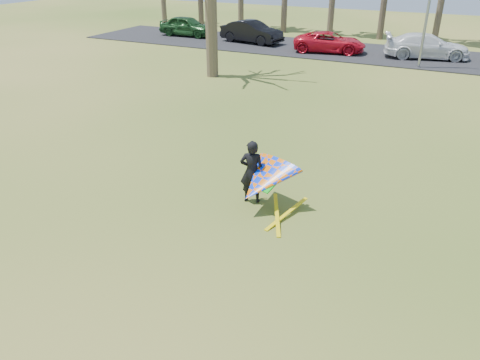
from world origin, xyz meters
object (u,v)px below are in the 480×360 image
at_px(car_2, 330,42).
at_px(car_3, 427,46).
at_px(car_0, 187,26).
at_px(car_1, 252,32).
at_px(kite_flyer, 262,179).

height_order(car_2, car_3, car_3).
height_order(car_0, car_1, car_1).
relative_size(car_2, kite_flyer, 1.98).
relative_size(car_0, car_2, 0.95).
relative_size(car_0, kite_flyer, 1.88).
bearing_deg(kite_flyer, car_1, 115.25).
xyz_separation_m(car_3, kite_flyer, (-1.76, -22.10, 0.04)).
xyz_separation_m(car_1, car_2, (6.16, -0.91, -0.12)).
bearing_deg(car_3, car_1, 75.72).
bearing_deg(car_2, car_3, -92.49).
distance_m(car_1, car_3, 12.23).
relative_size(car_0, car_3, 0.87).
xyz_separation_m(car_0, car_1, (5.87, -0.50, 0.02)).
height_order(car_2, kite_flyer, kite_flyer).
bearing_deg(car_2, car_1, 71.56).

